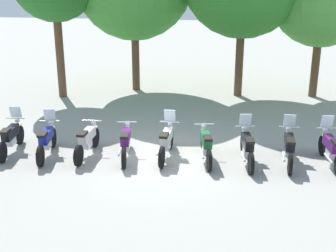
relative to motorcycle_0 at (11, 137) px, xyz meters
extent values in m
plane|color=#9E9B93|center=(4.96, 0.17, -0.52)|extent=(80.00, 80.00, 0.00)
cylinder|color=black|center=(-0.07, 0.73, -0.20)|extent=(0.17, 0.65, 0.64)
cylinder|color=black|center=(0.09, -0.81, -0.20)|extent=(0.17, 0.65, 0.64)
cube|color=silver|center=(-0.07, 0.73, 0.14)|extent=(0.16, 0.37, 0.04)
cube|color=black|center=(0.00, 0.01, 0.15)|extent=(0.36, 0.97, 0.30)
cube|color=silver|center=(0.01, -0.04, -0.12)|extent=(0.26, 0.42, 0.24)
cube|color=black|center=(0.04, -0.39, 0.34)|extent=(0.28, 0.46, 0.08)
cylinder|color=silver|center=(-0.06, 0.64, 0.12)|extent=(0.07, 0.23, 0.64)
cylinder|color=silver|center=(-0.05, 0.55, 0.45)|extent=(0.62, 0.10, 0.04)
sphere|color=silver|center=(-0.07, 0.68, 0.33)|extent=(0.18, 0.18, 0.16)
cylinder|color=silver|center=(-0.12, -0.36, -0.18)|extent=(0.14, 0.70, 0.07)
cube|color=silver|center=(-0.06, 0.61, 0.65)|extent=(0.37, 0.17, 0.39)
cylinder|color=black|center=(1.13, 0.62, -0.20)|extent=(0.19, 0.65, 0.64)
cylinder|color=black|center=(1.36, -0.92, -0.20)|extent=(0.19, 0.65, 0.64)
cube|color=silver|center=(1.13, 0.62, 0.14)|extent=(0.17, 0.37, 0.04)
cube|color=navy|center=(1.24, -0.10, 0.15)|extent=(0.39, 0.98, 0.30)
cube|color=silver|center=(1.25, -0.15, -0.12)|extent=(0.27, 0.43, 0.24)
cube|color=black|center=(1.30, -0.50, 0.34)|extent=(0.30, 0.47, 0.08)
cylinder|color=silver|center=(1.15, 0.53, 0.12)|extent=(0.08, 0.23, 0.64)
cylinder|color=silver|center=(1.16, 0.44, 0.45)|extent=(0.62, 0.12, 0.04)
sphere|color=silver|center=(1.14, 0.57, 0.33)|extent=(0.18, 0.18, 0.16)
cylinder|color=silver|center=(1.13, -0.47, -0.18)|extent=(0.17, 0.70, 0.07)
cube|color=silver|center=(1.15, 0.50, 0.65)|extent=(0.38, 0.18, 0.39)
cylinder|color=black|center=(2.51, 0.84, -0.20)|extent=(0.12, 0.64, 0.64)
cylinder|color=black|center=(2.46, -0.71, -0.20)|extent=(0.12, 0.64, 0.64)
cube|color=silver|center=(2.51, 0.84, 0.14)|extent=(0.13, 0.36, 0.04)
cube|color=silver|center=(2.48, 0.11, 0.15)|extent=(0.29, 0.96, 0.30)
cube|color=silver|center=(2.48, 0.06, -0.12)|extent=(0.23, 0.41, 0.24)
cube|color=black|center=(2.47, -0.29, 0.34)|extent=(0.25, 0.45, 0.08)
cylinder|color=silver|center=(2.50, 0.75, 0.12)|extent=(0.06, 0.23, 0.64)
cylinder|color=silver|center=(2.50, 0.66, 0.45)|extent=(0.62, 0.05, 0.04)
sphere|color=silver|center=(2.50, 0.79, 0.33)|extent=(0.16, 0.16, 0.16)
cylinder|color=silver|center=(2.31, -0.23, -0.18)|extent=(0.09, 0.70, 0.07)
cylinder|color=black|center=(3.61, 0.86, -0.20)|extent=(0.19, 0.65, 0.64)
cylinder|color=black|center=(3.83, -0.68, -0.20)|extent=(0.19, 0.65, 0.64)
cube|color=silver|center=(3.61, 0.86, 0.14)|extent=(0.17, 0.37, 0.04)
cube|color=#59196B|center=(3.71, 0.14, 0.15)|extent=(0.40, 0.98, 0.30)
cube|color=silver|center=(3.72, 0.09, -0.12)|extent=(0.28, 0.43, 0.24)
cube|color=black|center=(3.77, -0.26, 0.34)|extent=(0.30, 0.47, 0.08)
cylinder|color=silver|center=(3.62, 0.77, 0.12)|extent=(0.08, 0.23, 0.64)
cylinder|color=silver|center=(3.63, 0.68, 0.45)|extent=(0.62, 0.13, 0.04)
sphere|color=silver|center=(3.62, 0.81, 0.33)|extent=(0.18, 0.18, 0.16)
cylinder|color=silver|center=(3.61, -0.23, -0.18)|extent=(0.17, 0.70, 0.07)
cylinder|color=black|center=(4.98, 1.06, -0.20)|extent=(0.12, 0.64, 0.64)
cylinder|color=black|center=(4.93, -0.49, -0.20)|extent=(0.12, 0.64, 0.64)
cube|color=silver|center=(4.98, 1.06, 0.14)|extent=(0.13, 0.36, 0.04)
cube|color=silver|center=(4.96, 0.33, 0.15)|extent=(0.29, 0.96, 0.30)
cube|color=silver|center=(4.96, 0.28, -0.12)|extent=(0.23, 0.41, 0.24)
cube|color=black|center=(4.95, -0.07, 0.34)|extent=(0.25, 0.45, 0.08)
cylinder|color=silver|center=(4.98, 0.97, 0.12)|extent=(0.06, 0.23, 0.64)
cylinder|color=silver|center=(4.98, 0.88, 0.45)|extent=(0.62, 0.06, 0.04)
sphere|color=silver|center=(4.98, 1.01, 0.33)|extent=(0.17, 0.17, 0.16)
cylinder|color=silver|center=(4.79, -0.01, -0.18)|extent=(0.09, 0.70, 0.07)
cube|color=silver|center=(4.98, 0.94, 0.65)|extent=(0.36, 0.14, 0.39)
cylinder|color=black|center=(6.06, 0.99, -0.20)|extent=(0.21, 0.65, 0.64)
cylinder|color=black|center=(6.34, -0.54, -0.20)|extent=(0.21, 0.65, 0.64)
cube|color=silver|center=(6.06, 0.99, 0.14)|extent=(0.18, 0.38, 0.04)
cube|color=#1E6033|center=(6.19, 0.28, 0.15)|extent=(0.43, 0.98, 0.30)
cube|color=silver|center=(6.20, 0.23, -0.12)|extent=(0.29, 0.43, 0.24)
cube|color=black|center=(6.26, -0.12, 0.34)|extent=(0.32, 0.48, 0.08)
cylinder|color=silver|center=(6.07, 0.90, 0.12)|extent=(0.09, 0.23, 0.64)
cylinder|color=silver|center=(6.09, 0.81, 0.45)|extent=(0.62, 0.15, 0.04)
sphere|color=silver|center=(6.07, 0.94, 0.33)|extent=(0.19, 0.19, 0.16)
cylinder|color=silver|center=(6.09, -0.10, -0.18)|extent=(0.20, 0.70, 0.07)
cylinder|color=black|center=(7.34, 0.96, -0.20)|extent=(0.18, 0.65, 0.64)
cylinder|color=black|center=(7.53, -0.57, -0.20)|extent=(0.18, 0.65, 0.64)
cube|color=silver|center=(7.34, 0.96, 0.14)|extent=(0.16, 0.37, 0.04)
cube|color=black|center=(7.43, 0.24, 0.15)|extent=(0.38, 0.98, 0.30)
cube|color=silver|center=(7.44, 0.19, -0.12)|extent=(0.27, 0.42, 0.24)
cube|color=black|center=(7.48, -0.15, 0.34)|extent=(0.29, 0.47, 0.08)
cylinder|color=silver|center=(7.35, 0.87, 0.12)|extent=(0.08, 0.23, 0.64)
cylinder|color=silver|center=(7.36, 0.78, 0.45)|extent=(0.62, 0.11, 0.04)
sphere|color=silver|center=(7.34, 0.91, 0.33)|extent=(0.18, 0.18, 0.16)
cylinder|color=silver|center=(7.31, -0.12, -0.18)|extent=(0.16, 0.70, 0.07)
cube|color=silver|center=(7.35, 0.84, 0.65)|extent=(0.37, 0.18, 0.39)
cylinder|color=black|center=(8.71, 1.09, -0.20)|extent=(0.13, 0.64, 0.64)
cylinder|color=black|center=(8.64, -0.46, -0.20)|extent=(0.13, 0.64, 0.64)
cube|color=silver|center=(8.71, 1.09, 0.14)|extent=(0.14, 0.37, 0.04)
cube|color=black|center=(8.68, 0.36, 0.15)|extent=(0.30, 0.96, 0.30)
cube|color=silver|center=(8.67, 0.31, -0.12)|extent=(0.24, 0.41, 0.24)
cube|color=black|center=(8.66, -0.04, 0.34)|extent=(0.26, 0.45, 0.08)
cylinder|color=silver|center=(8.70, 1.00, 0.12)|extent=(0.06, 0.23, 0.64)
cylinder|color=silver|center=(8.70, 0.91, 0.45)|extent=(0.62, 0.06, 0.04)
sphere|color=silver|center=(8.71, 1.04, 0.33)|extent=(0.17, 0.17, 0.16)
cylinder|color=silver|center=(8.50, 0.02, -0.18)|extent=(0.10, 0.70, 0.07)
cube|color=silver|center=(8.70, 0.97, 0.65)|extent=(0.37, 0.15, 0.39)
cylinder|color=black|center=(9.82, 1.15, -0.20)|extent=(0.18, 0.65, 0.64)
cube|color=silver|center=(9.82, 1.15, 0.14)|extent=(0.16, 0.37, 0.04)
cube|color=#59196B|center=(9.91, 0.43, 0.15)|extent=(0.37, 0.97, 0.30)
cube|color=silver|center=(9.91, 0.38, -0.12)|extent=(0.27, 0.42, 0.24)
cylinder|color=silver|center=(9.83, 1.06, 0.12)|extent=(0.08, 0.23, 0.64)
cylinder|color=silver|center=(9.84, 0.97, 0.45)|extent=(0.62, 0.11, 0.04)
sphere|color=silver|center=(9.83, 1.10, 0.33)|extent=(0.18, 0.18, 0.16)
cylinder|color=silver|center=(9.79, 0.06, -0.18)|extent=(0.15, 0.70, 0.07)
cube|color=silver|center=(9.83, 1.03, 0.65)|extent=(0.37, 0.17, 0.39)
cylinder|color=brown|center=(-0.79, 6.72, 1.44)|extent=(0.36, 0.36, 3.91)
cylinder|color=brown|center=(2.31, 8.43, 1.09)|extent=(0.36, 0.36, 3.21)
cylinder|color=brown|center=(7.20, 8.00, 1.21)|extent=(0.36, 0.36, 3.45)
cylinder|color=brown|center=(10.62, 8.33, 0.96)|extent=(0.36, 0.36, 2.95)
camera|label=1|loc=(6.84, -12.70, 5.07)|focal=48.60mm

